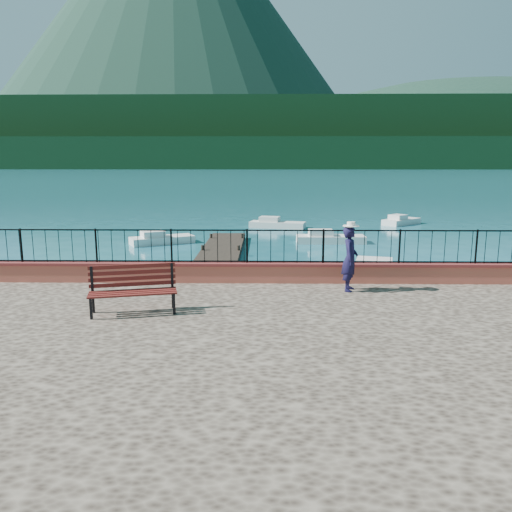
{
  "coord_description": "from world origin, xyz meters",
  "views": [
    {
      "loc": [
        0.2,
        -10.52,
        4.69
      ],
      "look_at": [
        -0.01,
        2.0,
        2.3
      ],
      "focal_mm": 35.0,
      "sensor_mm": 36.0,
      "label": 1
    }
  ],
  "objects_px": {
    "boat_0": "(176,274)",
    "boat_4": "(278,222)",
    "boat_5": "(402,219)",
    "boat_2": "(331,236)",
    "boat_1": "(389,268)",
    "boat_3": "(162,237)",
    "park_bench": "(133,299)",
    "person": "(350,259)"
  },
  "relations": [
    {
      "from": "park_bench",
      "to": "person",
      "type": "relative_size",
      "value": 1.18
    },
    {
      "from": "boat_0",
      "to": "boat_3",
      "type": "relative_size",
      "value": 1.0
    },
    {
      "from": "boat_5",
      "to": "boat_2",
      "type": "bearing_deg",
      "value": -168.56
    },
    {
      "from": "boat_0",
      "to": "boat_1",
      "type": "xyz_separation_m",
      "value": [
        8.5,
        1.18,
        0.0
      ]
    },
    {
      "from": "boat_2",
      "to": "boat_3",
      "type": "bearing_deg",
      "value": -177.86
    },
    {
      "from": "boat_3",
      "to": "boat_4",
      "type": "distance_m",
      "value": 9.86
    },
    {
      "from": "boat_5",
      "to": "boat_1",
      "type": "bearing_deg",
      "value": -148.5
    },
    {
      "from": "boat_2",
      "to": "boat_5",
      "type": "distance_m",
      "value": 10.78
    },
    {
      "from": "boat_4",
      "to": "boat_5",
      "type": "relative_size",
      "value": 1.18
    },
    {
      "from": "boat_2",
      "to": "boat_4",
      "type": "distance_m",
      "value": 7.27
    },
    {
      "from": "person",
      "to": "boat_5",
      "type": "distance_m",
      "value": 25.44
    },
    {
      "from": "boat_3",
      "to": "boat_5",
      "type": "distance_m",
      "value": 18.57
    },
    {
      "from": "person",
      "to": "boat_2",
      "type": "height_order",
      "value": "person"
    },
    {
      "from": "park_bench",
      "to": "boat_2",
      "type": "distance_m",
      "value": 18.93
    },
    {
      "from": "boat_0",
      "to": "boat_4",
      "type": "relative_size",
      "value": 0.91
    },
    {
      "from": "boat_5",
      "to": "boat_3",
      "type": "bearing_deg",
      "value": 167.48
    },
    {
      "from": "boat_0",
      "to": "person",
      "type": "bearing_deg",
      "value": -44.09
    },
    {
      "from": "boat_0",
      "to": "boat_5",
      "type": "distance_m",
      "value": 23.18
    },
    {
      "from": "boat_1",
      "to": "boat_3",
      "type": "relative_size",
      "value": 1.13
    },
    {
      "from": "park_bench",
      "to": "person",
      "type": "distance_m",
      "value": 5.81
    },
    {
      "from": "person",
      "to": "boat_2",
      "type": "relative_size",
      "value": 0.45
    },
    {
      "from": "person",
      "to": "boat_1",
      "type": "relative_size",
      "value": 0.44
    },
    {
      "from": "boat_4",
      "to": "person",
      "type": "bearing_deg",
      "value": -72.37
    },
    {
      "from": "boat_2",
      "to": "park_bench",
      "type": "bearing_deg",
      "value": -112.09
    },
    {
      "from": "boat_1",
      "to": "boat_5",
      "type": "xyz_separation_m",
      "value": [
        5.2,
        17.52,
        0.0
      ]
    },
    {
      "from": "person",
      "to": "boat_0",
      "type": "relative_size",
      "value": 0.5
    },
    {
      "from": "boat_0",
      "to": "boat_2",
      "type": "relative_size",
      "value": 0.91
    },
    {
      "from": "boat_1",
      "to": "boat_2",
      "type": "xyz_separation_m",
      "value": [
        -1.23,
        8.87,
        0.0
      ]
    },
    {
      "from": "boat_4",
      "to": "boat_5",
      "type": "distance_m",
      "value": 9.57
    },
    {
      "from": "park_bench",
      "to": "boat_1",
      "type": "distance_m",
      "value": 11.98
    },
    {
      "from": "boat_0",
      "to": "boat_4",
      "type": "height_order",
      "value": "same"
    },
    {
      "from": "boat_1",
      "to": "boat_4",
      "type": "xyz_separation_m",
      "value": [
        -4.15,
        15.52,
        0.0
      ]
    },
    {
      "from": "person",
      "to": "boat_4",
      "type": "bearing_deg",
      "value": 18.51
    },
    {
      "from": "boat_3",
      "to": "boat_5",
      "type": "height_order",
      "value": "same"
    },
    {
      "from": "park_bench",
      "to": "boat_3",
      "type": "bearing_deg",
      "value": 85.99
    },
    {
      "from": "person",
      "to": "boat_5",
      "type": "bearing_deg",
      "value": -3.38
    },
    {
      "from": "boat_3",
      "to": "boat_5",
      "type": "xyz_separation_m",
      "value": [
        16.17,
        9.13,
        0.0
      ]
    },
    {
      "from": "park_bench",
      "to": "boat_0",
      "type": "bearing_deg",
      "value": 79.33
    },
    {
      "from": "boat_0",
      "to": "boat_3",
      "type": "bearing_deg",
      "value": 103.73
    },
    {
      "from": "boat_1",
      "to": "boat_3",
      "type": "xyz_separation_m",
      "value": [
        -10.97,
        8.39,
        0.0
      ]
    },
    {
      "from": "park_bench",
      "to": "boat_3",
      "type": "height_order",
      "value": "park_bench"
    },
    {
      "from": "boat_1",
      "to": "boat_2",
      "type": "relative_size",
      "value": 1.03
    }
  ]
}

